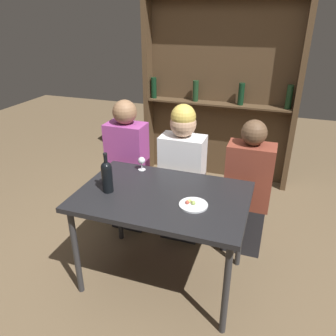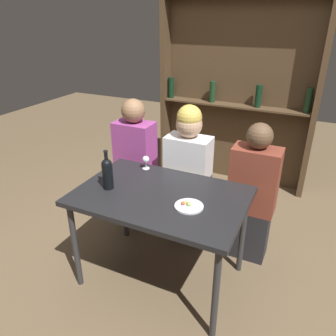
{
  "view_description": "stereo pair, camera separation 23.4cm",
  "coord_description": "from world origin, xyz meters",
  "px_view_note": "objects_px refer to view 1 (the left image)",
  "views": [
    {
      "loc": [
        0.69,
        -1.87,
        1.92
      ],
      "look_at": [
        0.0,
        0.12,
        0.91
      ],
      "focal_mm": 35.0,
      "sensor_mm": 36.0,
      "label": 1
    },
    {
      "loc": [
        0.91,
        -1.79,
        1.92
      ],
      "look_at": [
        0.0,
        0.12,
        0.91
      ],
      "focal_mm": 35.0,
      "sensor_mm": 36.0,
      "label": 2
    }
  ],
  "objects_px": {
    "wine_glass_0": "(106,174)",
    "wine_glass_1": "(142,161)",
    "seated_person_left": "(128,170)",
    "wine_bottle": "(107,175)",
    "seated_person_center": "(182,176)",
    "seated_person_right": "(247,193)",
    "food_plate_0": "(193,204)"
  },
  "relations": [
    {
      "from": "wine_bottle",
      "to": "wine_glass_1",
      "type": "bearing_deg",
      "value": 77.68
    },
    {
      "from": "wine_glass_1",
      "to": "wine_glass_0",
      "type": "bearing_deg",
      "value": -117.69
    },
    {
      "from": "seated_person_left",
      "to": "seated_person_center",
      "type": "bearing_deg",
      "value": 0.0
    },
    {
      "from": "wine_glass_1",
      "to": "seated_person_right",
      "type": "distance_m",
      "value": 0.91
    },
    {
      "from": "food_plate_0",
      "to": "seated_person_center",
      "type": "height_order",
      "value": "seated_person_center"
    },
    {
      "from": "wine_bottle",
      "to": "seated_person_center",
      "type": "distance_m",
      "value": 0.79
    },
    {
      "from": "wine_glass_0",
      "to": "seated_person_right",
      "type": "distance_m",
      "value": 1.17
    },
    {
      "from": "food_plate_0",
      "to": "seated_person_right",
      "type": "xyz_separation_m",
      "value": [
        0.3,
        0.65,
        -0.21
      ]
    },
    {
      "from": "wine_glass_1",
      "to": "seated_person_left",
      "type": "bearing_deg",
      "value": 134.75
    },
    {
      "from": "wine_glass_1",
      "to": "seated_person_right",
      "type": "relative_size",
      "value": 0.09
    },
    {
      "from": "wine_bottle",
      "to": "wine_glass_0",
      "type": "xyz_separation_m",
      "value": [
        -0.07,
        0.1,
        -0.05
      ]
    },
    {
      "from": "wine_glass_0",
      "to": "wine_glass_1",
      "type": "xyz_separation_m",
      "value": [
        0.16,
        0.3,
        0.0
      ]
    },
    {
      "from": "wine_glass_0",
      "to": "seated_person_left",
      "type": "xyz_separation_m",
      "value": [
        -0.1,
        0.56,
        -0.24
      ]
    },
    {
      "from": "wine_glass_1",
      "to": "food_plate_0",
      "type": "height_order",
      "value": "wine_glass_1"
    },
    {
      "from": "seated_person_center",
      "to": "wine_glass_0",
      "type": "bearing_deg",
      "value": -127.1
    },
    {
      "from": "seated_person_right",
      "to": "seated_person_center",
      "type": "bearing_deg",
      "value": 180.0
    },
    {
      "from": "wine_glass_0",
      "to": "food_plate_0",
      "type": "height_order",
      "value": "wine_glass_0"
    },
    {
      "from": "wine_glass_0",
      "to": "seated_person_left",
      "type": "distance_m",
      "value": 0.62
    },
    {
      "from": "wine_bottle",
      "to": "food_plate_0",
      "type": "bearing_deg",
      "value": 0.98
    },
    {
      "from": "wine_bottle",
      "to": "seated_person_center",
      "type": "bearing_deg",
      "value": 61.87
    },
    {
      "from": "wine_glass_0",
      "to": "wine_glass_1",
      "type": "bearing_deg",
      "value": 62.31
    },
    {
      "from": "wine_bottle",
      "to": "wine_glass_0",
      "type": "height_order",
      "value": "wine_bottle"
    },
    {
      "from": "seated_person_left",
      "to": "wine_glass_0",
      "type": "bearing_deg",
      "value": -80.17
    },
    {
      "from": "seated_person_right",
      "to": "seated_person_left",
      "type": "bearing_deg",
      "value": 180.0
    },
    {
      "from": "seated_person_center",
      "to": "wine_glass_1",
      "type": "bearing_deg",
      "value": -135.79
    },
    {
      "from": "wine_glass_0",
      "to": "seated_person_center",
      "type": "height_order",
      "value": "seated_person_center"
    },
    {
      "from": "wine_glass_0",
      "to": "wine_glass_1",
      "type": "relative_size",
      "value": 1.0
    },
    {
      "from": "wine_bottle",
      "to": "wine_glass_1",
      "type": "height_order",
      "value": "wine_bottle"
    },
    {
      "from": "wine_glass_0",
      "to": "food_plate_0",
      "type": "distance_m",
      "value": 0.7
    },
    {
      "from": "wine_glass_1",
      "to": "seated_person_right",
      "type": "height_order",
      "value": "seated_person_right"
    },
    {
      "from": "wine_glass_1",
      "to": "food_plate_0",
      "type": "distance_m",
      "value": 0.67
    },
    {
      "from": "food_plate_0",
      "to": "seated_person_left",
      "type": "relative_size",
      "value": 0.15
    }
  ]
}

